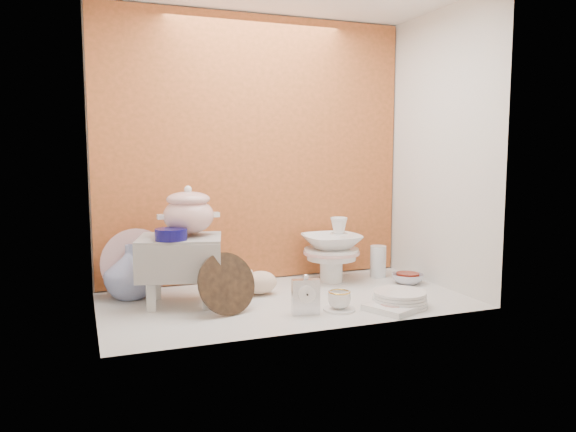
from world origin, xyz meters
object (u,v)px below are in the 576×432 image
floral_platter (136,263)px  dinner_plate_stack (400,299)px  soup_tureen (188,211)px  gold_rim_teacup (339,299)px  step_stool (181,271)px  plush_pig (260,282)px  blue_white_vase (130,272)px  mantel_clock (306,295)px  porcelain_tower (331,250)px  crystal_bowl (408,279)px

floral_platter → dinner_plate_stack: (1.16, -0.63, -0.14)m
soup_tureen → gold_rim_teacup: 0.84m
step_stool → dinner_plate_stack: (0.97, -0.41, -0.13)m
plush_pig → soup_tureen: bearing=-171.7°
soup_tureen → blue_white_vase: soup_tureen is taller
step_stool → gold_rim_teacup: step_stool is taller
gold_rim_teacup → dinner_plate_stack: (0.30, -0.04, -0.02)m
mantel_clock → porcelain_tower: size_ratio=0.50×
step_stool → blue_white_vase: step_stool is taller
gold_rim_teacup → dinner_plate_stack: bearing=-7.6°
dinner_plate_stack → step_stool: bearing=156.9°
floral_platter → mantel_clock: 0.91m
crystal_bowl → soup_tureen: bearing=177.6°
floral_platter → crystal_bowl: (1.45, -0.24, -0.15)m
soup_tureen → gold_rim_teacup: soup_tureen is taller
step_stool → crystal_bowl: bearing=13.0°
mantel_clock → dinner_plate_stack: size_ratio=0.69×
blue_white_vase → dinner_plate_stack: bearing=-27.5°
blue_white_vase → plush_pig: size_ratio=1.21×
blue_white_vase → crystal_bowl: blue_white_vase is taller
dinner_plate_stack → crystal_bowl: dinner_plate_stack is taller
step_stool → floral_platter: size_ratio=1.10×
blue_white_vase → gold_rim_teacup: blue_white_vase is taller
plush_pig → dinner_plate_stack: 0.71m
floral_platter → plush_pig: 0.64m
gold_rim_teacup → porcelain_tower: bearing=68.5°
soup_tureen → crystal_bowl: (1.22, -0.05, -0.43)m
mantel_clock → gold_rim_teacup: bearing=11.3°
step_stool → soup_tureen: 0.29m
floral_platter → porcelain_tower: bearing=-2.7°
step_stool → crystal_bowl: step_stool is taller
step_stool → crystal_bowl: size_ratio=2.22×
blue_white_vase → mantel_clock: size_ratio=1.48×
soup_tureen → blue_white_vase: 0.45m
soup_tureen → floral_platter: (-0.24, 0.19, -0.28)m
blue_white_vase → crystal_bowl: 1.51m
gold_rim_teacup → dinner_plate_stack: gold_rim_teacup is taller
blue_white_vase → crystal_bowl: (1.48, -0.24, -0.11)m
step_stool → blue_white_vase: bearing=151.4°
step_stool → plush_pig: 0.43m
blue_white_vase → floral_platter: bearing=14.3°
soup_tureen → crystal_bowl: soup_tureen is taller
blue_white_vase → step_stool: bearing=-43.0°
floral_platter → porcelain_tower: size_ratio=0.96×
step_stool → porcelain_tower: (0.88, 0.16, 0.02)m
soup_tureen → blue_white_vase: size_ratio=1.05×
blue_white_vase → mantel_clock: blue_white_vase is taller
floral_platter → plush_pig: size_ratio=1.57×
step_stool → porcelain_tower: porcelain_tower is taller
step_stool → blue_white_vase: 0.30m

